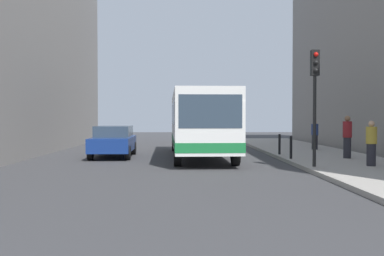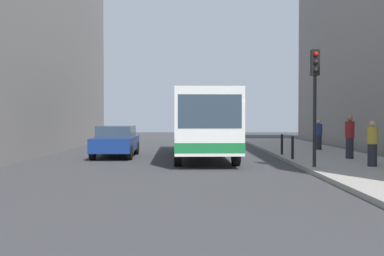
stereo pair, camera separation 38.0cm
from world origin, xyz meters
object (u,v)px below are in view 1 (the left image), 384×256
at_px(bollard_mid, 279,144).
at_px(pedestrian_near_signal, 371,143).
at_px(bus, 199,121).
at_px(pedestrian_far_sidewalk, 315,135).
at_px(car_beside_bus, 114,141).
at_px(traffic_light, 315,86).
at_px(bollard_near, 291,147).
at_px(pedestrian_mid_sidewalk, 347,137).

xyz_separation_m(bollard_mid, pedestrian_near_signal, (2.20, -5.07, 0.33)).
bearing_deg(bus, pedestrian_near_signal, 135.15).
distance_m(bollard_mid, pedestrian_near_signal, 5.54).
bearing_deg(bollard_mid, pedestrian_far_sidewalk, 50.63).
height_order(car_beside_bus, pedestrian_near_signal, pedestrian_near_signal).
xyz_separation_m(pedestrian_near_signal, pedestrian_far_sidewalk, (0.40, 8.24, -0.02)).
height_order(bus, traffic_light, traffic_light).
bearing_deg(bollard_near, bus, 144.10).
xyz_separation_m(bollard_near, bollard_mid, (0.00, 2.23, 0.00)).
relative_size(bollard_mid, pedestrian_near_signal, 0.59).
bearing_deg(pedestrian_mid_sidewalk, car_beside_bus, 11.36).
distance_m(car_beside_bus, traffic_light, 10.00).
height_order(bollard_near, bollard_mid, same).
relative_size(pedestrian_near_signal, pedestrian_far_sidewalk, 1.02).
xyz_separation_m(traffic_light, bollard_mid, (-0.10, 5.25, -2.38)).
relative_size(car_beside_bus, pedestrian_near_signal, 2.74).
bearing_deg(bollard_near, pedestrian_far_sidewalk, 64.29).
height_order(bollard_mid, pedestrian_near_signal, pedestrian_near_signal).
bearing_deg(bollard_near, traffic_light, -88.10).
height_order(car_beside_bus, pedestrian_far_sidewalk, pedestrian_far_sidewalk).
bearing_deg(bus, pedestrian_far_sidewalk, -158.79).
distance_m(bus, pedestrian_near_signal, 8.16).
bearing_deg(bus, traffic_light, 122.07).
height_order(traffic_light, pedestrian_near_signal, traffic_light).
distance_m(bus, car_beside_bus, 4.18).
height_order(bollard_near, pedestrian_far_sidewalk, pedestrian_far_sidewalk).
bearing_deg(pedestrian_mid_sidewalk, traffic_light, 78.75).
height_order(car_beside_bus, traffic_light, traffic_light).
xyz_separation_m(car_beside_bus, traffic_light, (7.91, -5.69, 2.22)).
height_order(bus, pedestrian_far_sidewalk, bus).
height_order(bus, pedestrian_mid_sidewalk, bus).
height_order(bus, bollard_near, bus).
height_order(traffic_light, pedestrian_mid_sidewalk, traffic_light).
relative_size(traffic_light, pedestrian_far_sidewalk, 2.58).
bearing_deg(traffic_light, bollard_mid, 91.09).
bearing_deg(car_beside_bus, bus, 179.26).
bearing_deg(bollard_mid, traffic_light, -88.91).
relative_size(bollard_near, pedestrian_near_signal, 0.59).
xyz_separation_m(bollard_mid, pedestrian_mid_sidewalk, (2.45, -2.04, 0.43)).
bearing_deg(bus, bollard_near, 142.32).
relative_size(bus, pedestrian_far_sidewalk, 6.97).
distance_m(pedestrian_near_signal, pedestrian_mid_sidewalk, 3.05).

